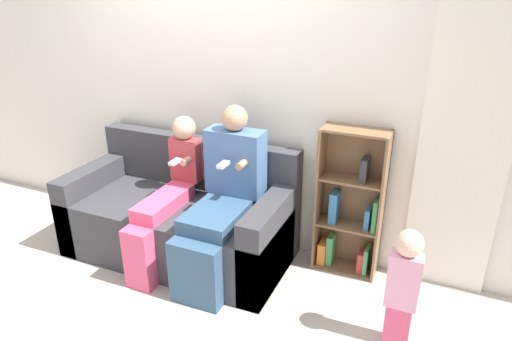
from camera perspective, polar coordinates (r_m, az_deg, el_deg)
name	(u,v)px	position (r m, az deg, el deg)	size (l,w,h in m)	color
ground_plane	(159,291)	(3.53, -12.00, -14.50)	(14.00, 14.00, 0.00)	#BCB2A8
back_wall	(217,91)	(3.74, -4.85, 9.91)	(10.00, 0.06, 2.55)	silver
curtain_panel	(465,143)	(3.31, 24.66, 3.14)	(0.58, 0.04, 2.22)	silver
couch	(180,219)	(3.78, -9.45, -6.05)	(1.79, 0.86, 0.91)	#38383D
adult_seated	(222,195)	(3.34, -4.23, -3.04)	(0.44, 0.81, 1.27)	#335170
child_seated	(166,195)	(3.56, -11.18, -3.03)	(0.25, 0.85, 1.12)	#DB4C75
toddler_standing	(403,285)	(2.92, 17.92, -13.44)	(0.19, 0.16, 0.81)	#DB4C75
bookshelf	(351,209)	(3.52, 11.74, -4.76)	(0.48, 0.23, 1.14)	brown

